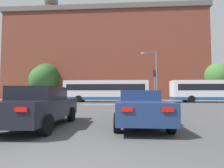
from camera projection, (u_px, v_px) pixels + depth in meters
stop_line_strip at (113, 105)px, 20.08m from camera, size 7.57×0.30×0.01m
far_pavement at (117, 100)px, 34.00m from camera, size 68.41×2.50×0.01m
brick_civic_building at (105, 58)px, 45.69m from camera, size 46.77×16.36×28.08m
car_saloon_left at (40, 106)px, 6.66m from camera, size 2.00×4.48×1.52m
car_roadster_right at (139, 107)px, 7.11m from camera, size 1.93×4.79×1.39m
bus_crossing_lead at (106, 91)px, 26.17m from camera, size 12.37×2.72×3.19m
bus_crossing_trailing at (214, 91)px, 25.30m from camera, size 12.16×2.77×3.17m
traffic_light_near_right at (155, 81)px, 20.67m from camera, size 0.26×0.31×4.10m
traffic_light_far_right at (145, 86)px, 32.85m from camera, size 0.26×0.31×3.86m
street_lamp_junction at (154, 71)px, 22.26m from camera, size 2.05×0.36×6.69m
pedestrian_waiting at (94, 95)px, 34.68m from camera, size 0.40×0.46×1.62m
tree_by_building at (46, 78)px, 38.59m from camera, size 6.23×6.23×7.92m
tree_kerbside at (42, 79)px, 36.02m from camera, size 5.10×5.10×6.87m
tree_distant at (217, 76)px, 35.80m from camera, size 5.12×5.12×7.52m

